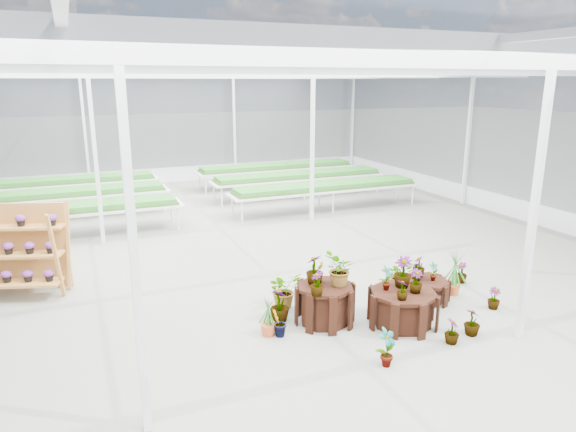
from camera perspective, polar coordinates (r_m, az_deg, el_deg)
name	(u,v)px	position (r m, az deg, el deg)	size (l,w,h in m)	color
ground_plane	(265,280)	(11.03, -2.60, -7.08)	(24.00, 24.00, 0.00)	gray
greenhouse_shell	(263,176)	(10.41, -2.74, 4.49)	(18.00, 24.00, 4.50)	white
steel_frame	(263,176)	(10.41, -2.74, 4.49)	(18.00, 24.00, 4.50)	silver
nursery_benches	(190,194)	(17.57, -10.80, 2.39)	(16.00, 7.00, 0.84)	silver
plinth_tall	(325,304)	(9.07, 4.12, -9.72)	(1.02, 1.02, 0.69)	black
plinth_mid	(403,308)	(9.20, 12.63, -9.95)	(1.18, 1.18, 0.62)	black
plinth_low	(424,290)	(10.31, 14.93, -7.95)	(0.92, 0.92, 0.41)	black
shelf_rack	(21,252)	(11.28, -27.58, -3.53)	(1.68, 0.89, 1.78)	#AC6F30
nursery_plants	(360,285)	(9.47, 8.05, -7.65)	(4.87, 3.20, 1.30)	#2A6D23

